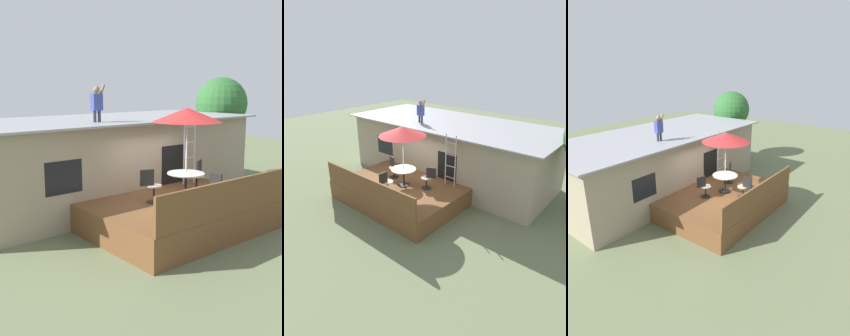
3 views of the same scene
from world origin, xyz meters
TOP-DOWN VIEW (x-y plane):
  - ground_plane at (0.00, 0.00)m, footprint 40.00×40.00m
  - house at (-0.00, 3.60)m, footprint 10.50×4.50m
  - deck at (0.00, 0.00)m, footprint 5.16×3.66m
  - deck_railing at (0.00, -1.78)m, footprint 5.06×0.08m
  - patio_table at (0.19, 0.00)m, footprint 1.04×1.04m
  - patio_umbrella at (0.19, 0.00)m, footprint 1.90×1.90m
  - step_ladder at (1.64, 1.28)m, footprint 0.52×0.04m
  - person_figure at (-1.06, 2.50)m, footprint 0.47×0.20m
  - patio_chair_left at (-0.79, 0.33)m, footprint 0.61×0.44m
  - patio_chair_right at (1.15, 0.44)m, footprint 0.59×0.44m
  - patio_chair_near at (0.17, -0.96)m, footprint 0.44×0.62m
  - backyard_tree at (6.21, 3.82)m, footprint 2.21×2.21m

SIDE VIEW (x-z plane):
  - ground_plane at x=0.00m, z-range 0.00..0.00m
  - deck at x=0.00m, z-range 0.00..0.80m
  - deck_railing at x=0.00m, z-range 0.80..1.70m
  - patio_chair_left at x=-0.79m, z-range 0.80..1.72m
  - patio_chair_right at x=1.15m, z-range 0.80..1.72m
  - patio_chair_near at x=0.17m, z-range 0.80..1.72m
  - patio_table at x=0.19m, z-range 1.01..1.76m
  - house at x=0.00m, z-range 0.01..2.86m
  - step_ladder at x=1.64m, z-range 0.80..3.00m
  - patio_umbrella at x=0.19m, z-range 1.88..4.42m
  - backyard_tree at x=6.21m, z-range 1.01..5.30m
  - person_figure at x=-1.06m, z-range 2.91..4.02m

